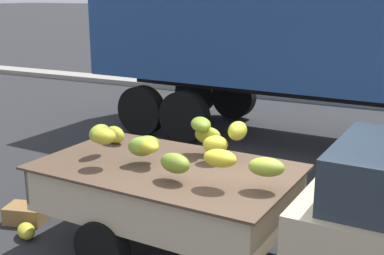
{
  "coord_description": "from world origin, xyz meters",
  "views": [
    {
      "loc": [
        1.55,
        -4.98,
        3.03
      ],
      "look_at": [
        -1.19,
        0.44,
        1.39
      ],
      "focal_mm": 47.07,
      "sensor_mm": 36.0,
      "label": 1
    }
  ],
  "objects": [
    {
      "name": "produce_crate",
      "position": [
        -3.3,
        -0.38,
        0.12
      ],
      "size": [
        0.6,
        0.49,
        0.24
      ],
      "primitive_type": "cube",
      "rotation": [
        0.0,
        0.0,
        0.27
      ],
      "color": "olive",
      "rests_on": "ground"
    },
    {
      "name": "curb_strip",
      "position": [
        0.0,
        9.25,
        0.08
      ],
      "size": [
        80.0,
        0.8,
        0.16
      ],
      "primitive_type": "cube",
      "color": "gray",
      "rests_on": "ground"
    },
    {
      "name": "pickup_truck",
      "position": [
        0.86,
        -0.3,
        0.89
      ],
      "size": [
        5.32,
        2.02,
        1.7
      ],
      "rotation": [
        0.0,
        0.0,
        -0.05
      ],
      "color": "#CCB793",
      "rests_on": "ground"
    },
    {
      "name": "semi_trailer",
      "position": [
        0.45,
        4.98,
        2.54
      ],
      "size": [
        12.12,
        3.19,
        3.95
      ],
      "rotation": [
        0.0,
        0.0,
        -0.05
      ],
      "color": "navy",
      "rests_on": "ground"
    },
    {
      "name": "fallen_banana_bunch_near_tailgate",
      "position": [
        -2.97,
        -0.72,
        0.09
      ],
      "size": [
        0.42,
        0.39,
        0.18
      ],
      "primitive_type": "ellipsoid",
      "rotation": [
        0.0,
        0.0,
        2.51
      ],
      "color": "gold",
      "rests_on": "ground"
    }
  ]
}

